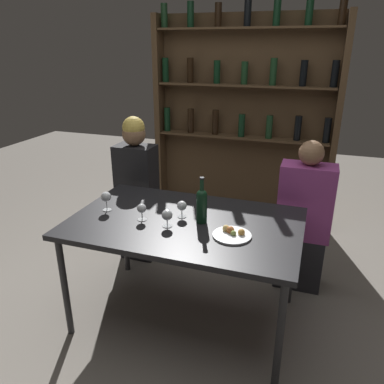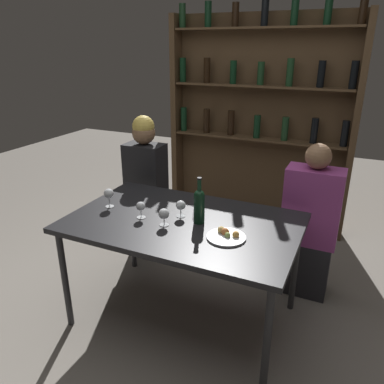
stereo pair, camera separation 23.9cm
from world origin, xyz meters
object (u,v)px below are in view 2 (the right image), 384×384
Objects in this scene: wine_bottle at (199,204)px; wine_glass_1 at (109,194)px; seated_person_left at (146,189)px; wine_glass_2 at (181,206)px; seated_person_right at (309,227)px; wine_glass_0 at (141,207)px; wine_glass_3 at (164,214)px; food_plate_0 at (226,236)px.

wine_bottle is 0.69m from wine_glass_1.
seated_person_left is (-0.81, 0.66, -0.26)m from wine_bottle.
seated_person_left is at bearing 140.61° from wine_bottle.
wine_glass_2 is 1.04m from seated_person_right.
wine_glass_0 is 0.27m from wine_glass_2.
wine_glass_1 is 0.10× the size of seated_person_left.
seated_person_right is at bearing 36.93° from wine_glass_0.
wine_glass_0 is 0.31m from wine_glass_1.
wine_glass_0 is at bearing -60.73° from seated_person_left.
wine_bottle is 0.25× the size of seated_person_right.
wine_glass_3 is (-0.04, -0.16, -0.00)m from wine_glass_2.
wine_glass_2 is (0.54, 0.07, -0.02)m from wine_glass_1.
wine_glass_3 is at bearing -178.34° from food_plate_0.
wine_bottle reaches higher than wine_glass_1.
wine_glass_3 is 0.42m from food_plate_0.
seated_person_left reaches higher than food_plate_0.
seated_person_right is (1.43, -0.00, -0.08)m from seated_person_left.
seated_person_left is (-1.04, 0.78, -0.14)m from food_plate_0.
wine_bottle is 1.08m from seated_person_left.
wine_glass_1 is (-0.30, 0.06, 0.02)m from wine_glass_0.
seated_person_right is (1.01, 0.76, -0.29)m from wine_glass_0.
seated_person_right reaches higher than wine_glass_2.
wine_glass_0 is 0.99× the size of wine_glass_2.
food_plate_0 is 0.19× the size of seated_person_right.
wine_bottle is 0.24× the size of seated_person_left.
food_plate_0 is at bearing -5.35° from wine_glass_1.
wine_glass_2 is at bearing -43.75° from seated_person_left.
wine_glass_2 is 1.00× the size of wine_glass_3.
wine_glass_3 is (-0.19, -0.13, -0.05)m from wine_bottle.
wine_glass_1 is 1.18× the size of wine_glass_3.
wine_glass_0 is at bearing -151.21° from wine_glass_2.
wine_glass_0 and wine_glass_2 have the same top height.
wine_glass_0 is (-0.38, -0.10, -0.05)m from wine_bottle.
food_plate_0 is at bearing -27.06° from wine_bottle.
food_plate_0 is at bearing -116.82° from seated_person_right.
wine_glass_3 is at bearing -135.75° from seated_person_right.
seated_person_right is (0.81, 0.79, -0.29)m from wine_glass_3.
wine_glass_3 is at bearing -145.20° from wine_bottle.
wine_glass_2 is 0.09× the size of seated_person_left.
wine_glass_0 is at bearing -165.97° from wine_bottle.
wine_glass_0 is at bearing -11.74° from wine_glass_1.
wine_glass_1 is at bearing -80.02° from seated_person_left.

